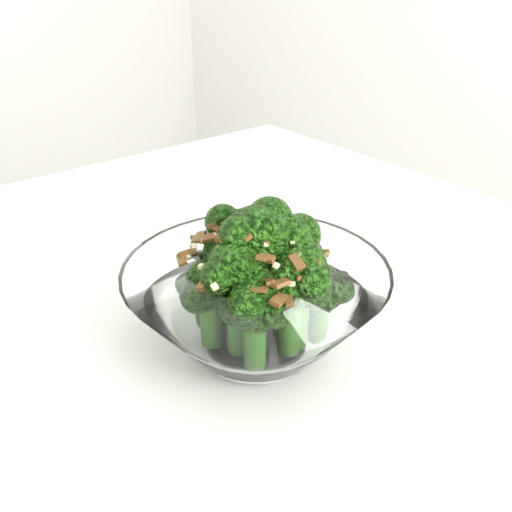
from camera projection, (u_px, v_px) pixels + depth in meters
The scene contains 2 objects.
table at pixel (366, 420), 0.51m from camera, with size 1.36×1.07×0.75m.
broccoli_dish at pixel (257, 297), 0.46m from camera, with size 0.21×0.21×0.13m.
Camera 1 is at (0.23, -0.40, 1.05)m, focal length 40.00 mm.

